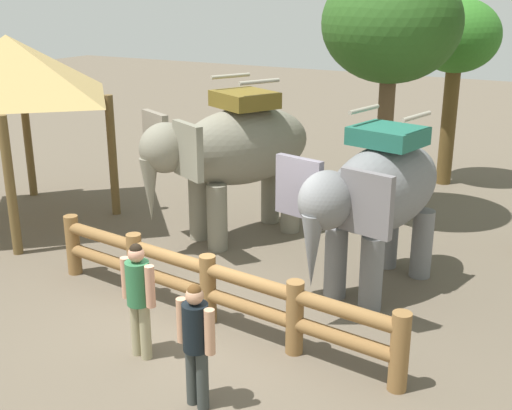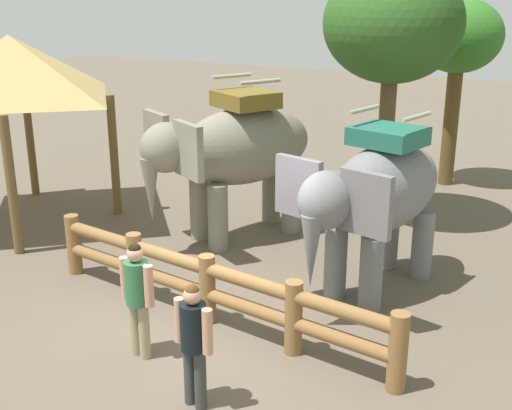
% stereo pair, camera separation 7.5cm
% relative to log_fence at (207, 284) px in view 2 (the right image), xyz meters
% --- Properties ---
extents(ground_plane, '(60.00, 60.00, 0.00)m').
position_rel_log_fence_xyz_m(ground_plane, '(0.00, -0.24, -0.60)').
color(ground_plane, brown).
extents(log_fence, '(6.17, 0.90, 1.05)m').
position_rel_log_fence_xyz_m(log_fence, '(0.00, 0.00, 0.00)').
color(log_fence, brown).
rests_on(log_fence, ground).
extents(elephant_near_left, '(2.87, 3.68, 3.13)m').
position_rel_log_fence_xyz_m(elephant_near_left, '(-1.43, 3.17, 1.16)').
color(elephant_near_left, gray).
rests_on(elephant_near_left, ground).
extents(elephant_center, '(2.14, 3.49, 2.93)m').
position_rel_log_fence_xyz_m(elephant_center, '(1.75, 2.18, 1.04)').
color(elephant_center, slate).
rests_on(elephant_center, ground).
extents(tourist_woman_in_black, '(0.57, 0.35, 1.62)m').
position_rel_log_fence_xyz_m(tourist_woman_in_black, '(-0.26, -1.24, 0.34)').
color(tourist_woman_in_black, '#9A906D').
rests_on(tourist_woman_in_black, ground).
extents(tourist_man_in_blue, '(0.55, 0.35, 1.57)m').
position_rel_log_fence_xyz_m(tourist_man_in_blue, '(1.01, -1.78, 0.31)').
color(tourist_man_in_blue, '#333836').
rests_on(tourist_man_in_blue, ground).
extents(thatched_shelter, '(3.71, 3.71, 3.84)m').
position_rel_log_fence_xyz_m(thatched_shelter, '(-5.80, 1.84, 2.58)').
color(thatched_shelter, brown).
rests_on(thatched_shelter, ground).
extents(tree_back_center, '(2.05, 2.05, 4.51)m').
position_rel_log_fence_xyz_m(tree_back_center, '(1.26, 8.97, 2.93)').
color(tree_back_center, brown).
rests_on(tree_back_center, ground).
extents(tree_far_right, '(2.73, 2.73, 5.21)m').
position_rel_log_fence_xyz_m(tree_far_right, '(0.74, 5.54, 3.40)').
color(tree_far_right, brown).
rests_on(tree_far_right, ground).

